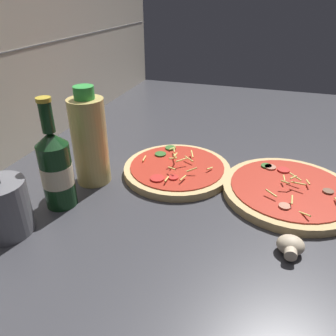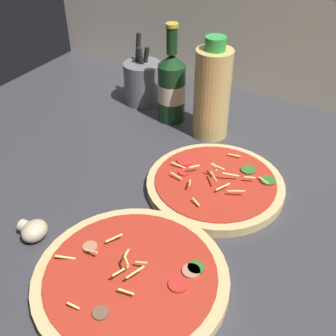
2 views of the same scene
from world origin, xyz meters
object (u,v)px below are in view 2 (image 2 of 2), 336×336
(oil_bottle, at_px, (212,92))
(utensil_crock, at_px, (143,82))
(beer_bottle, at_px, (172,87))
(pizza_near, at_px, (131,278))
(pizza_far, at_px, (215,184))
(mushroom_left, at_px, (33,230))

(oil_bottle, relative_size, utensil_crock, 1.31)
(beer_bottle, xyz_separation_m, utensil_crock, (-0.11, 0.05, -0.03))
(beer_bottle, relative_size, utensil_crock, 1.34)
(pizza_near, distance_m, pizza_far, 0.27)
(pizza_far, bearing_deg, oil_bottle, 117.54)
(pizza_near, bearing_deg, oil_bottle, 99.61)
(pizza_far, xyz_separation_m, beer_bottle, (-0.21, 0.20, 0.08))
(beer_bottle, height_order, utensil_crock, beer_bottle)
(pizza_near, relative_size, oil_bottle, 1.29)
(pizza_far, relative_size, utensil_crock, 1.51)
(beer_bottle, height_order, mushroom_left, beer_bottle)
(oil_bottle, xyz_separation_m, utensil_crock, (-0.22, 0.06, -0.05))
(utensil_crock, bearing_deg, oil_bottle, -15.79)
(pizza_far, xyz_separation_m, utensil_crock, (-0.32, 0.24, 0.04))
(pizza_near, xyz_separation_m, utensil_crock, (-0.30, 0.51, 0.04))
(pizza_far, height_order, utensil_crock, utensil_crock)
(mushroom_left, height_order, utensil_crock, utensil_crock)
(pizza_near, height_order, pizza_far, pizza_far)
(pizza_near, height_order, oil_bottle, oil_bottle)
(pizza_far, distance_m, mushroom_left, 0.34)
(beer_bottle, distance_m, utensil_crock, 0.12)
(oil_bottle, xyz_separation_m, mushroom_left, (-0.12, -0.45, -0.09))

